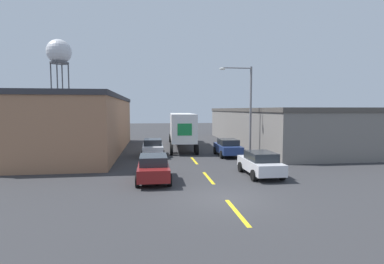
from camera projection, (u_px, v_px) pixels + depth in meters
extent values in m
plane|color=#333335|center=(226.00, 199.00, 14.54)|extent=(160.00, 160.00, 0.00)
cube|color=yellow|center=(237.00, 212.00, 12.69)|extent=(0.20, 3.40, 0.01)
cube|color=yellow|center=(208.00, 178.00, 19.03)|extent=(0.20, 3.40, 0.01)
cube|color=yellow|center=(194.00, 161.00, 25.38)|extent=(0.20, 3.40, 0.01)
cube|color=#9E7051|center=(78.00, 126.00, 30.54)|extent=(8.93, 21.83, 5.32)
cube|color=#333338|center=(77.00, 98.00, 30.32)|extent=(9.13, 22.03, 0.40)
cube|color=slate|center=(286.00, 128.00, 37.73)|extent=(13.39, 27.45, 4.10)
cube|color=#4C4742|center=(287.00, 110.00, 37.56)|extent=(13.59, 27.65, 0.40)
cube|color=silver|center=(179.00, 128.00, 40.14)|extent=(2.44, 2.82, 2.80)
cube|color=white|center=(182.00, 126.00, 33.01)|extent=(2.98, 11.06, 2.78)
cube|color=#198442|center=(185.00, 130.00, 27.56)|extent=(1.33, 0.10, 1.11)
cylinder|color=black|center=(188.00, 138.00, 40.68)|extent=(0.33, 1.01, 1.00)
cylinder|color=black|center=(170.00, 138.00, 40.48)|extent=(0.33, 1.01, 1.00)
cylinder|color=black|center=(189.00, 138.00, 39.60)|extent=(0.33, 1.01, 1.00)
cylinder|color=black|center=(170.00, 139.00, 39.40)|extent=(0.33, 1.01, 1.00)
cylinder|color=black|center=(195.00, 148.00, 30.01)|extent=(0.33, 1.01, 1.00)
cylinder|color=black|center=(171.00, 148.00, 29.81)|extent=(0.33, 1.01, 1.00)
cylinder|color=black|center=(197.00, 150.00, 28.62)|extent=(0.33, 1.01, 1.00)
cylinder|color=black|center=(172.00, 150.00, 28.42)|extent=(0.33, 1.01, 1.00)
cube|color=silver|center=(260.00, 165.00, 19.58)|extent=(1.81, 4.36, 0.71)
cube|color=#23282D|center=(261.00, 156.00, 19.40)|extent=(1.60, 2.27, 0.54)
cylinder|color=black|center=(266.00, 166.00, 21.06)|extent=(0.22, 0.69, 0.69)
cylinder|color=black|center=(241.00, 167.00, 20.82)|extent=(0.22, 0.69, 0.69)
cylinder|color=black|center=(282.00, 175.00, 18.39)|extent=(0.22, 0.69, 0.69)
cylinder|color=black|center=(254.00, 175.00, 18.15)|extent=(0.22, 0.69, 0.69)
cube|color=maroon|center=(153.00, 170.00, 18.14)|extent=(1.81, 4.36, 0.71)
cube|color=#23282D|center=(153.00, 160.00, 17.96)|extent=(1.60, 2.27, 0.54)
cylinder|color=black|center=(167.00, 170.00, 19.62)|extent=(0.22, 0.69, 0.69)
cylinder|color=black|center=(139.00, 171.00, 19.38)|extent=(0.22, 0.69, 0.69)
cylinder|color=black|center=(170.00, 180.00, 16.95)|extent=(0.22, 0.69, 0.69)
cylinder|color=black|center=(137.00, 181.00, 16.71)|extent=(0.22, 0.69, 0.69)
cube|color=silver|center=(153.00, 148.00, 27.95)|extent=(1.81, 4.36, 0.71)
cube|color=#23282D|center=(153.00, 142.00, 27.77)|extent=(1.60, 2.27, 0.54)
cylinder|color=black|center=(162.00, 150.00, 29.43)|extent=(0.22, 0.69, 0.69)
cylinder|color=black|center=(143.00, 150.00, 29.19)|extent=(0.22, 0.69, 0.69)
cylinder|color=black|center=(163.00, 154.00, 26.76)|extent=(0.22, 0.69, 0.69)
cylinder|color=black|center=(143.00, 155.00, 26.52)|extent=(0.22, 0.69, 0.69)
cube|color=navy|center=(228.00, 148.00, 27.92)|extent=(1.81, 4.36, 0.71)
cube|color=#23282D|center=(228.00, 142.00, 27.74)|extent=(1.60, 2.27, 0.54)
cylinder|color=black|center=(233.00, 150.00, 29.40)|extent=(0.22, 0.69, 0.69)
cylinder|color=black|center=(215.00, 150.00, 29.16)|extent=(0.22, 0.69, 0.69)
cylinder|color=black|center=(241.00, 154.00, 26.73)|extent=(0.22, 0.69, 0.69)
cylinder|color=black|center=(222.00, 155.00, 26.49)|extent=(0.22, 0.69, 0.69)
cylinder|color=#47474C|center=(69.00, 96.00, 68.30)|extent=(0.28, 0.28, 14.99)
cylinder|color=#47474C|center=(63.00, 96.00, 69.93)|extent=(0.28, 0.28, 14.99)
cylinder|color=#47474C|center=(52.00, 95.00, 67.79)|extent=(0.28, 0.28, 14.99)
cylinder|color=#47474C|center=(58.00, 95.00, 66.16)|extent=(0.28, 0.28, 14.99)
cylinder|color=#4C4C51|center=(59.00, 63.00, 67.49)|extent=(4.10, 4.10, 0.30)
sphere|color=silver|center=(59.00, 52.00, 67.30)|extent=(5.45, 5.45, 5.45)
cylinder|color=slate|center=(251.00, 111.00, 28.19)|extent=(0.20, 0.20, 8.33)
cylinder|color=slate|center=(237.00, 68.00, 27.70)|extent=(2.75, 0.11, 0.11)
ellipsoid|color=silver|center=(222.00, 69.00, 27.53)|extent=(0.56, 0.32, 0.22)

